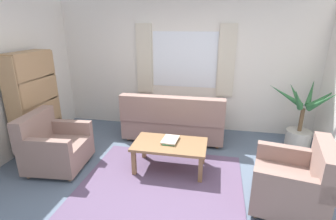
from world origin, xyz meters
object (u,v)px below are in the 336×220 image
(potted_plant, at_px, (301,123))
(bookshelf, at_px, (38,106))
(armchair_right, at_px, (294,182))
(armchair_left, at_px, (54,146))
(coffee_table, at_px, (170,147))
(book_stack_on_table, at_px, (170,140))
(couch, at_px, (174,121))

(potted_plant, height_order, bookshelf, bookshelf)
(armchair_right, xyz_separation_m, potted_plant, (0.53, 1.77, 0.11))
(armchair_left, bearing_deg, coffee_table, -85.86)
(armchair_right, distance_m, bookshelf, 4.12)
(potted_plant, xyz_separation_m, bookshelf, (-4.54, -0.95, 0.32))
(coffee_table, relative_size, bookshelf, 0.64)
(armchair_left, xyz_separation_m, book_stack_on_table, (1.75, 0.35, 0.11))
(book_stack_on_table, relative_size, potted_plant, 0.27)
(book_stack_on_table, distance_m, potted_plant, 2.45)
(couch, relative_size, bookshelf, 1.10)
(armchair_right, bearing_deg, armchair_left, -83.80)
(potted_plant, relative_size, bookshelf, 0.72)
(couch, distance_m, coffee_table, 1.10)
(armchair_left, height_order, coffee_table, armchair_left)
(armchair_left, height_order, potted_plant, potted_plant)
(coffee_table, bearing_deg, armchair_left, -170.76)
(couch, bearing_deg, potted_plant, -176.89)
(bookshelf, bearing_deg, armchair_right, 78.32)
(couch, relative_size, book_stack_on_table, 5.62)
(coffee_table, bearing_deg, couch, 97.21)
(book_stack_on_table, bearing_deg, coffee_table, -79.25)
(couch, height_order, bookshelf, bookshelf)
(coffee_table, bearing_deg, armchair_right, -18.94)
(coffee_table, bearing_deg, bookshelf, 173.50)
(armchair_right, xyz_separation_m, bookshelf, (-4.01, 0.83, 0.44))
(armchair_left, distance_m, book_stack_on_table, 1.79)
(armchair_right, xyz_separation_m, coffee_table, (-1.62, 0.56, 0.03))
(armchair_left, distance_m, coffee_table, 1.79)
(couch, distance_m, potted_plant, 2.30)
(potted_plant, bearing_deg, couch, -176.89)
(coffee_table, distance_m, book_stack_on_table, 0.10)
(potted_plant, bearing_deg, armchair_right, -106.58)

